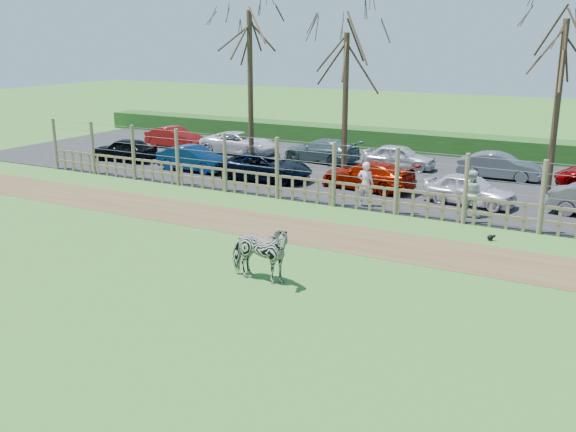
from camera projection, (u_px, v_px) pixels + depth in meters
The scene contains 22 objects.
ground at pixel (214, 270), 18.02m from camera, with size 120.00×120.00×0.00m, color #5C8D48.
dirt_strip at pixel (290, 229), 21.83m from camera, with size 34.00×2.80×0.01m, color brown.
asphalt at pixel (391, 175), 30.27m from camera, with size 44.00×13.00×0.04m, color #232326.
hedge at pixel (434, 143), 36.04m from camera, with size 46.00×2.00×1.10m, color #1E4716.
fence at pixel (334, 186), 24.57m from camera, with size 30.16×0.16×2.50m.
tree_left at pixel (250, 52), 30.06m from camera, with size 4.80×4.80×7.88m.
tree_mid at pixel (346, 70), 29.04m from camera, with size 4.80×4.80×6.83m.
tree_right at pixel (562, 65), 25.21m from camera, with size 4.80×4.80×7.35m.
zebra at pixel (259, 253), 16.98m from camera, with size 0.87×1.91×1.61m, color gray.
visitor_a at pixel (365, 184), 24.45m from camera, with size 0.63×0.41×1.72m, color silver.
visitor_b at pixel (470, 193), 22.98m from camera, with size 0.84×0.65×1.72m, color beige.
crow at pixel (491, 237), 20.61m from camera, with size 0.26×0.20×0.22m.
car_0 at pixel (125, 149), 33.47m from camera, with size 1.42×3.52×1.20m, color black.
car_1 at pixel (193, 159), 30.97m from camera, with size 1.27×3.64×1.20m, color #092351.
car_2 at pixel (265, 167), 28.96m from camera, with size 1.99×4.32×1.20m, color black.
car_3 at pixel (368, 175), 27.24m from camera, with size 1.68×4.13×1.20m, color #910F01.
car_4 at pixel (470, 189), 24.74m from camera, with size 1.42×3.52×1.20m, color silver.
car_7 at pixel (174, 137), 37.42m from camera, with size 1.27×3.64×1.20m, color maroon.
car_8 at pixel (239, 143), 35.53m from camera, with size 1.99×4.32×1.20m, color silver.
car_9 at pixel (321, 150), 33.20m from camera, with size 1.68×4.13×1.20m, color #4D6569.
car_10 at pixel (400, 157), 31.43m from camera, with size 1.42×3.52×1.20m, color silver.
car_11 at pixel (499, 166), 29.14m from camera, with size 1.27×3.64×1.20m, color #535A61.
Camera 1 is at (9.94, -13.88, 6.35)m, focal length 40.00 mm.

